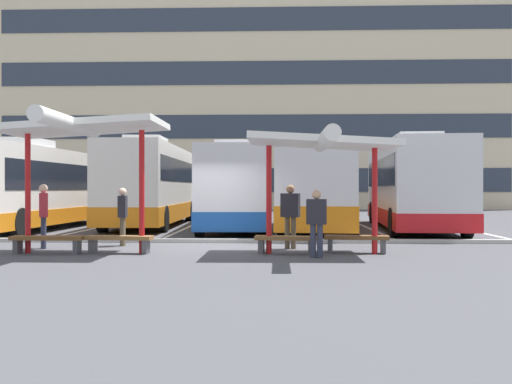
# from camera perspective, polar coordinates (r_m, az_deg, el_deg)

# --- Properties ---
(ground_plane) EXTENTS (160.00, 160.00, 0.00)m
(ground_plane) POSITION_cam_1_polar(r_m,az_deg,el_deg) (17.19, -4.24, -5.16)
(ground_plane) COLOR #47474C
(terminal_building) EXTENTS (42.83, 11.51, 23.50)m
(terminal_building) POSITION_cam_1_polar(r_m,az_deg,el_deg) (52.57, -0.01, 9.93)
(terminal_building) COLOR beige
(terminal_building) RESTS_ON ground
(coach_bus_0) EXTENTS (3.00, 12.17, 3.54)m
(coach_bus_0) POSITION_cam_1_polar(r_m,az_deg,el_deg) (25.87, -19.76, 0.35)
(coach_bus_0) COLOR silver
(coach_bus_0) RESTS_ON ground
(coach_bus_1) EXTENTS (2.76, 10.96, 3.79)m
(coach_bus_1) POSITION_cam_1_polar(r_m,az_deg,el_deg) (26.58, -9.87, 0.62)
(coach_bus_1) COLOR silver
(coach_bus_1) RESTS_ON ground
(coach_bus_2) EXTENTS (2.93, 11.98, 3.46)m
(coach_bus_2) POSITION_cam_1_polar(r_m,az_deg,el_deg) (24.65, -1.91, 0.26)
(coach_bus_2) COLOR silver
(coach_bus_2) RESTS_ON ground
(coach_bus_3) EXTENTS (3.83, 12.08, 3.50)m
(coach_bus_3) POSITION_cam_1_polar(r_m,az_deg,el_deg) (24.31, 6.27, 0.26)
(coach_bus_3) COLOR silver
(coach_bus_3) RESTS_ON ground
(coach_bus_4) EXTENTS (3.46, 11.58, 3.70)m
(coach_bus_4) POSITION_cam_1_polar(r_m,az_deg,el_deg) (24.76, 14.65, 0.58)
(coach_bus_4) COLOR silver
(coach_bus_4) RESTS_ON ground
(lane_stripe_0) EXTENTS (0.16, 14.00, 0.01)m
(lane_stripe_0) POSITION_cam_1_polar(r_m,az_deg,el_deg) (27.80, -21.98, -3.06)
(lane_stripe_0) COLOR white
(lane_stripe_0) RESTS_ON ground
(lane_stripe_1) EXTENTS (0.16, 14.00, 0.01)m
(lane_stripe_1) POSITION_cam_1_polar(r_m,az_deg,el_deg) (26.50, -14.50, -3.21)
(lane_stripe_1) COLOR white
(lane_stripe_1) RESTS_ON ground
(lane_stripe_2) EXTENTS (0.16, 14.00, 0.01)m
(lane_stripe_2) POSITION_cam_1_polar(r_m,az_deg,el_deg) (25.68, -6.40, -3.32)
(lane_stripe_2) COLOR white
(lane_stripe_2) RESTS_ON ground
(lane_stripe_3) EXTENTS (0.16, 14.00, 0.01)m
(lane_stripe_3) POSITION_cam_1_polar(r_m,az_deg,el_deg) (25.40, 2.06, -3.36)
(lane_stripe_3) COLOR white
(lane_stripe_3) RESTS_ON ground
(lane_stripe_4) EXTENTS (0.16, 14.00, 0.01)m
(lane_stripe_4) POSITION_cam_1_polar(r_m,az_deg,el_deg) (25.68, 10.51, -3.32)
(lane_stripe_4) COLOR white
(lane_stripe_4) RESTS_ON ground
(lane_stripe_5) EXTENTS (0.16, 14.00, 0.01)m
(lane_stripe_5) POSITION_cam_1_polar(r_m,az_deg,el_deg) (26.50, 18.61, -3.22)
(lane_stripe_5) COLOR white
(lane_stripe_5) RESTS_ON ground
(waiting_shelter_0) EXTENTS (3.94, 4.42, 3.40)m
(waiting_shelter_0) POSITION_cam_1_polar(r_m,az_deg,el_deg) (15.64, -16.34, 5.70)
(waiting_shelter_0) COLOR red
(waiting_shelter_0) RESTS_ON ground
(bench_0) EXTENTS (1.83, 0.43, 0.45)m
(bench_0) POSITION_cam_1_polar(r_m,az_deg,el_deg) (16.02, -19.29, -4.37)
(bench_0) COLOR brown
(bench_0) RESTS_ON ground
(bench_1) EXTENTS (1.73, 0.57, 0.45)m
(bench_1) POSITION_cam_1_polar(r_m,az_deg,el_deg) (15.58, -12.92, -4.50)
(bench_1) COLOR brown
(bench_1) RESTS_ON ground
(waiting_shelter_1) EXTENTS (3.67, 4.33, 3.00)m
(waiting_shelter_1) POSITION_cam_1_polar(r_m,az_deg,el_deg) (14.92, 6.36, 4.52)
(waiting_shelter_1) COLOR red
(waiting_shelter_1) RESTS_ON ground
(bench_2) EXTENTS (1.60, 0.61, 0.45)m
(bench_2) POSITION_cam_1_polar(r_m,az_deg,el_deg) (15.12, 2.88, -4.66)
(bench_2) COLOR brown
(bench_2) RESTS_ON ground
(bench_3) EXTENTS (1.67, 0.60, 0.45)m
(bench_3) POSITION_cam_1_polar(r_m,az_deg,el_deg) (15.48, 9.56, -4.54)
(bench_3) COLOR brown
(bench_3) RESTS_ON ground
(platform_kerb) EXTENTS (44.00, 0.24, 0.12)m
(platform_kerb) POSITION_cam_1_polar(r_m,az_deg,el_deg) (18.22, -3.88, -4.66)
(platform_kerb) COLOR #ADADA8
(platform_kerb) RESTS_ON ground
(waiting_passenger_0) EXTENTS (0.40, 0.55, 1.76)m
(waiting_passenger_0) POSITION_cam_1_polar(r_m,az_deg,el_deg) (17.34, -19.62, -1.72)
(waiting_passenger_0) COLOR #33384C
(waiting_passenger_0) RESTS_ON ground
(waiting_passenger_1) EXTENTS (0.50, 0.30, 1.61)m
(waiting_passenger_1) POSITION_cam_1_polar(r_m,az_deg,el_deg) (14.26, 5.79, -2.58)
(waiting_passenger_1) COLOR #33384C
(waiting_passenger_1) RESTS_ON ground
(waiting_passenger_2) EXTENTS (0.27, 0.50, 1.66)m
(waiting_passenger_2) POSITION_cam_1_polar(r_m,az_deg,el_deg) (17.55, -12.60, -1.92)
(waiting_passenger_2) COLOR brown
(waiting_passenger_2) RESTS_ON ground
(waiting_passenger_3) EXTENTS (0.55, 0.38, 1.75)m
(waiting_passenger_3) POSITION_cam_1_polar(r_m,az_deg,el_deg) (16.33, 3.30, -1.86)
(waiting_passenger_3) COLOR brown
(waiting_passenger_3) RESTS_ON ground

